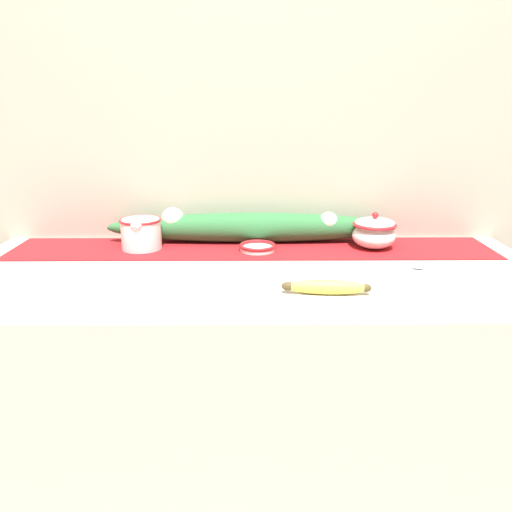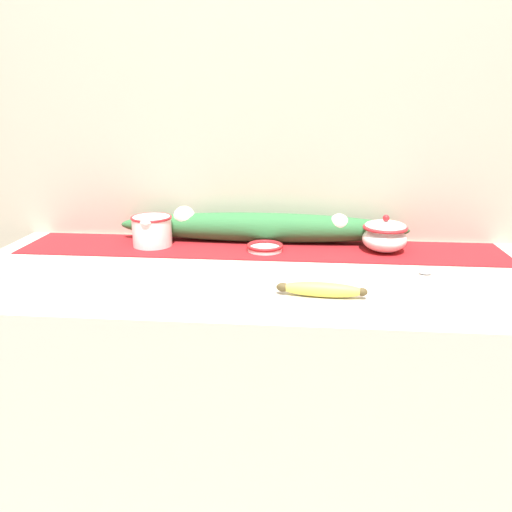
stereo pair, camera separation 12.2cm
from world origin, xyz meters
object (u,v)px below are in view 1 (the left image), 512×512
(sugar_bowl, at_px, (374,232))
(small_dish, at_px, (258,247))
(cream_pitcher, at_px, (142,232))
(spoon, at_px, (412,267))
(banana, at_px, (327,287))

(sugar_bowl, bearing_deg, small_dish, -175.96)
(sugar_bowl, distance_m, small_dish, 0.36)
(cream_pitcher, distance_m, small_dish, 0.35)
(small_dish, bearing_deg, cream_pitcher, 175.83)
(sugar_bowl, distance_m, spoon, 0.21)
(banana, height_order, spoon, banana)
(banana, bearing_deg, small_dish, 114.12)
(cream_pitcher, relative_size, small_dish, 1.31)
(small_dish, bearing_deg, spoon, -22.01)
(cream_pitcher, xyz_separation_m, banana, (0.51, -0.37, -0.04))
(small_dish, distance_m, spoon, 0.44)
(small_dish, xyz_separation_m, banana, (0.16, -0.35, 0.00))
(cream_pitcher, bearing_deg, sugar_bowl, -0.05)
(cream_pitcher, height_order, banana, cream_pitcher)
(sugar_bowl, bearing_deg, banana, -117.81)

